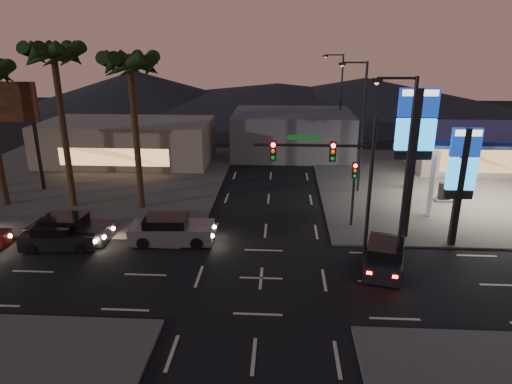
# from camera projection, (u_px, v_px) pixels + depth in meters

# --- Properties ---
(ground) EXTENTS (140.00, 140.00, 0.00)m
(ground) POSITION_uv_depth(u_px,v_px,m) (261.00, 278.00, 23.26)
(ground) COLOR black
(ground) RESTS_ON ground
(corner_lot_ne) EXTENTS (24.00, 24.00, 0.12)m
(corner_lot_ne) POSITION_uv_depth(u_px,v_px,m) (464.00, 186.00, 37.48)
(corner_lot_ne) COLOR #47443F
(corner_lot_ne) RESTS_ON ground
(corner_lot_nw) EXTENTS (24.00, 24.00, 0.12)m
(corner_lot_nw) POSITION_uv_depth(u_px,v_px,m) (84.00, 179.00, 39.22)
(corner_lot_nw) COLOR #47443F
(corner_lot_nw) RESTS_ON ground
(gas_station) EXTENTS (12.20, 8.20, 5.47)m
(gas_station) POSITION_uv_depth(u_px,v_px,m) (496.00, 135.00, 32.07)
(gas_station) COLOR silver
(gas_station) RESTS_ON ground
(convenience_store) EXTENTS (10.00, 6.00, 4.00)m
(convenience_store) POSITION_uv_depth(u_px,v_px,m) (469.00, 149.00, 41.46)
(convenience_store) COLOR #726B5B
(convenience_store) RESTS_ON ground
(pylon_sign_tall) EXTENTS (2.20, 0.35, 9.00)m
(pylon_sign_tall) POSITION_uv_depth(u_px,v_px,m) (415.00, 135.00, 25.92)
(pylon_sign_tall) COLOR black
(pylon_sign_tall) RESTS_ON ground
(pylon_sign_short) EXTENTS (1.60, 0.35, 7.00)m
(pylon_sign_short) POSITION_uv_depth(u_px,v_px,m) (462.00, 170.00, 25.40)
(pylon_sign_short) COLOR black
(pylon_sign_short) RESTS_ON ground
(traffic_signal_mast) EXTENTS (6.10, 0.39, 8.00)m
(traffic_signal_mast) POSITION_uv_depth(u_px,v_px,m) (337.00, 170.00, 23.24)
(traffic_signal_mast) COLOR black
(traffic_signal_mast) RESTS_ON ground
(pedestal_signal) EXTENTS (0.32, 0.39, 4.30)m
(pedestal_signal) POSITION_uv_depth(u_px,v_px,m) (354.00, 184.00, 28.60)
(pedestal_signal) COLOR black
(pedestal_signal) RESTS_ON ground
(streetlight_near) EXTENTS (2.14, 0.25, 10.00)m
(streetlight_near) POSITION_uv_depth(u_px,v_px,m) (403.00, 167.00, 21.98)
(streetlight_near) COLOR black
(streetlight_near) RESTS_ON ground
(streetlight_mid) EXTENTS (2.14, 0.25, 10.00)m
(streetlight_mid) POSITION_uv_depth(u_px,v_px,m) (360.00, 120.00, 34.26)
(streetlight_mid) COLOR black
(streetlight_mid) RESTS_ON ground
(streetlight_far) EXTENTS (2.14, 0.25, 10.00)m
(streetlight_far) POSITION_uv_depth(u_px,v_px,m) (339.00, 97.00, 47.48)
(streetlight_far) COLOR black
(streetlight_far) RESTS_ON ground
(palm_a) EXTENTS (4.41, 4.41, 10.86)m
(palm_a) POSITION_uv_depth(u_px,v_px,m) (131.00, 73.00, 29.66)
(palm_a) COLOR black
(palm_a) RESTS_ON ground
(palm_b) EXTENTS (4.41, 4.41, 11.46)m
(palm_b) POSITION_uv_depth(u_px,v_px,m) (55.00, 64.00, 29.76)
(palm_b) COLOR black
(palm_b) RESTS_ON ground
(billboard) EXTENTS (6.00, 0.30, 8.50)m
(billboard) POSITION_uv_depth(u_px,v_px,m) (0.00, 111.00, 34.60)
(billboard) COLOR black
(billboard) RESTS_ON ground
(building_far_west) EXTENTS (16.00, 8.00, 4.00)m
(building_far_west) POSITION_uv_depth(u_px,v_px,m) (128.00, 142.00, 44.15)
(building_far_west) COLOR #726B5B
(building_far_west) RESTS_ON ground
(building_far_mid) EXTENTS (12.00, 9.00, 4.40)m
(building_far_mid) POSITION_uv_depth(u_px,v_px,m) (292.00, 133.00, 46.99)
(building_far_mid) COLOR #4C4C51
(building_far_mid) RESTS_ON ground
(hill_left) EXTENTS (40.00, 40.00, 6.00)m
(hill_left) POSITION_uv_depth(u_px,v_px,m) (136.00, 88.00, 80.32)
(hill_left) COLOR black
(hill_left) RESTS_ON ground
(hill_right) EXTENTS (50.00, 50.00, 5.00)m
(hill_right) POSITION_uv_depth(u_px,v_px,m) (365.00, 93.00, 78.30)
(hill_right) COLOR black
(hill_right) RESTS_ON ground
(hill_center) EXTENTS (60.00, 60.00, 4.00)m
(hill_center) POSITION_uv_depth(u_px,v_px,m) (277.00, 95.00, 79.28)
(hill_center) COLOR black
(hill_center) RESTS_ON ground
(car_lane_a_front) EXTENTS (4.51, 2.16, 1.43)m
(car_lane_a_front) POSITION_uv_depth(u_px,v_px,m) (60.00, 237.00, 26.46)
(car_lane_a_front) COLOR black
(car_lane_a_front) RESTS_ON ground
(car_lane_b_front) EXTENTS (5.11, 2.34, 1.64)m
(car_lane_b_front) POSITION_uv_depth(u_px,v_px,m) (171.00, 230.00, 27.14)
(car_lane_b_front) COLOR slate
(car_lane_b_front) RESTS_ON ground
(car_lane_b_mid) EXTENTS (4.97, 2.28, 1.59)m
(car_lane_b_mid) POSITION_uv_depth(u_px,v_px,m) (69.00, 230.00, 27.25)
(car_lane_b_mid) COLOR black
(car_lane_b_mid) RESTS_ON ground
(suv_station) EXTENTS (2.98, 4.82, 1.50)m
(suv_station) POSITION_uv_depth(u_px,v_px,m) (385.00, 256.00, 24.11)
(suv_station) COLOR black
(suv_station) RESTS_ON ground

